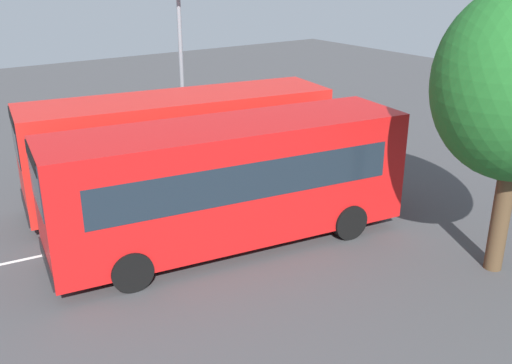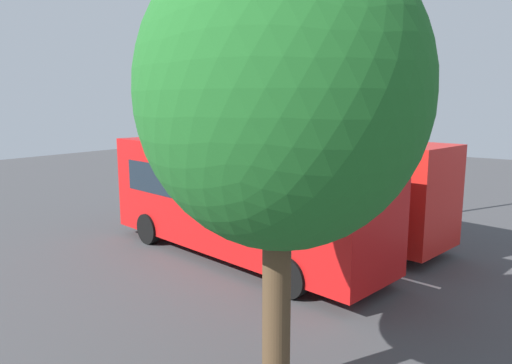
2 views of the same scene
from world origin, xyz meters
TOP-DOWN VIEW (x-y plane):
  - ground_plane at (0.00, 0.00)m, footprint 61.50×61.50m
  - bus_far_left at (-0.61, -1.88)m, footprint 9.88×4.00m
  - bus_center_left at (-0.15, 1.75)m, footprint 9.87×3.89m
  - pedestrian at (7.32, -1.57)m, footprint 0.37×0.37m
  - street_lamp at (-2.64, -5.40)m, footprint 1.25×2.33m
  - depot_tree at (-4.86, 6.69)m, footprint 4.32×3.89m
  - lane_stripe_outer_left at (0.00, 0.00)m, footprint 11.65×1.52m

SIDE VIEW (x-z plane):
  - ground_plane at x=0.00m, z-range 0.00..0.00m
  - lane_stripe_outer_left at x=0.00m, z-range 0.00..0.01m
  - pedestrian at x=7.32m, z-range 0.17..1.97m
  - bus_far_left at x=-0.61m, z-range 0.16..3.55m
  - bus_center_left at x=-0.15m, z-range 0.16..3.55m
  - street_lamp at x=-2.64m, z-range 0.59..8.37m
  - depot_tree at x=-4.86m, z-range 1.20..8.19m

